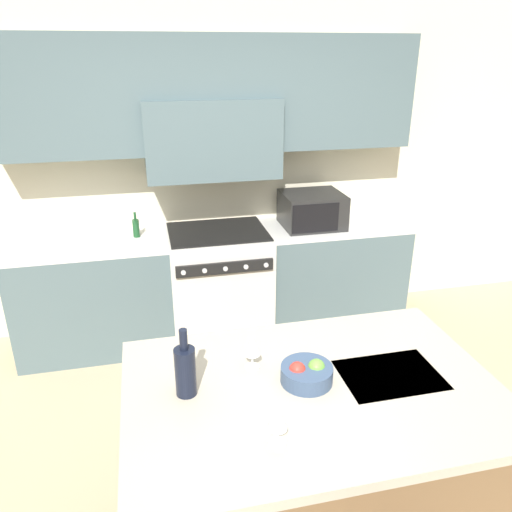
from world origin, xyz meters
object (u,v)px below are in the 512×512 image
Objects in this scene: range_stove at (219,284)px; oil_bottle_on_counter at (136,228)px; wine_bottle at (185,370)px; fruit_bowl at (307,373)px; wine_glass_near at (278,419)px; microwave at (312,210)px; wine_glass_far at (252,347)px.

oil_bottle_on_counter is (-0.63, 0.08, 0.52)m from range_stove.
oil_bottle_on_counter reaches higher than range_stove.
wine_bottle is 1.35× the size of fruit_bowl.
wine_glass_near is 0.81× the size of oil_bottle_on_counter.
oil_bottle_on_counter is at bearing 173.09° from range_stove.
oil_bottle_on_counter is at bearing 177.68° from microwave.
wine_glass_far is at bearing 88.34° from wine_glass_near.
range_stove is 2.45m from wine_glass_near.
microwave is 3.00× the size of wine_glass_far.
oil_bottle_on_counter is (-0.49, 2.45, -0.06)m from wine_glass_near.
wine_glass_near is 0.48m from wine_glass_far.
wine_glass_far is (-0.13, -1.89, 0.58)m from range_stove.
wine_glass_far reaches higher than fruit_bowl.
wine_glass_far is 0.72× the size of fruit_bowl.
fruit_bowl is at bearing -109.39° from microwave.
wine_bottle reaches higher than fruit_bowl.
wine_bottle is at bearing 176.07° from fruit_bowl.
wine_glass_far is (0.01, 0.48, 0.00)m from wine_glass_near.
wine_bottle is 1.53× the size of oil_bottle_on_counter.
range_stove is 3.04× the size of wine_bottle.
fruit_bowl is at bearing -3.93° from wine_bottle.
wine_bottle is (-1.24, -2.02, 0.01)m from microwave.
wine_bottle reaches higher than wine_glass_near.
microwave is (0.80, 0.02, 0.58)m from range_stove.
fruit_bowl is (0.22, 0.33, -0.07)m from wine_glass_near.
wine_glass_near and wine_glass_far have the same top height.
wine_glass_near is at bearing -93.54° from range_stove.
wine_bottle is at bearing -102.45° from range_stove.
wine_bottle is at bearing 128.98° from wine_glass_near.
wine_bottle is 0.52m from fruit_bowl.
microwave is at bearing 58.44° from wine_bottle.
oil_bottle_on_counter is at bearing 101.26° from wine_glass_near.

